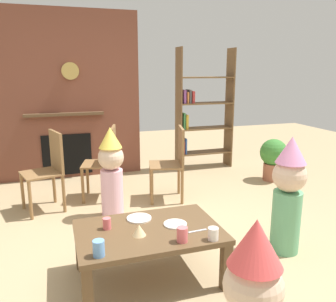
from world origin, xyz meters
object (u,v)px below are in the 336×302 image
Objects in this scene: coffee_table at (149,236)px; dining_chair_left at (49,166)px; child_in_pink at (288,192)px; paper_plate_rear at (175,224)px; paper_cup_near_left at (99,248)px; paper_cup_center at (213,234)px; paper_cup_far_left at (182,234)px; dining_chair_middle at (106,158)px; bookshelf at (201,113)px; dining_chair_right at (174,159)px; paper_plate_front at (139,218)px; child_by_the_chairs at (111,170)px; birthday_cake_slice at (139,230)px; paper_cup_near_right at (107,223)px; potted_plant_tall at (273,157)px.

dining_chair_left reaches higher than coffee_table.
paper_plate_rear is at bearing -0.40° from child_in_pink.
paper_cup_near_left is 1.20× the size of paper_cup_center.
paper_cup_near_left is 1.02× the size of paper_cup_far_left.
dining_chair_middle is (-0.21, 2.09, 0.05)m from paper_cup_far_left.
bookshelf is at bearing 59.82° from coffee_table.
dining_chair_right is at bearing 58.00° from paper_cup_near_left.
dining_chair_left is at bearing 114.91° from paper_plate_front.
child_in_pink is 1.60m from dining_chair_right.
paper_cup_near_left is 0.79m from paper_cup_center.
bookshelf reaches higher than child_in_pink.
dining_chair_left is at bearing -127.53° from child_by_the_chairs.
dining_chair_middle reaches higher than paper_cup_center.
birthday_cake_slice is (-0.09, -0.07, 0.10)m from coffee_table.
paper_cup_near_left is 1.26× the size of paper_cup_near_right.
birthday_cake_slice is at bearing -164.80° from paper_plate_rear.
child_by_the_chairs reaches higher than coffee_table.
dining_chair_right is (0.51, 1.53, 0.10)m from paper_plate_rear.
dining_chair_middle is at bearing -55.77° from child_in_pink.
paper_cup_near_right is at bearing 96.09° from dining_chair_middle.
coffee_table is at bearing -0.00° from child_in_pink.
child_by_the_chairs is at bearing 101.25° from dining_chair_middle.
paper_cup_near_right is at bearing 160.02° from coffee_table.
coffee_table is 10.74× the size of birthday_cake_slice.
dining_chair_left is 1.00× the size of dining_chair_middle.
dining_chair_middle is 0.82m from dining_chair_right.
child_by_the_chairs is (-0.25, 1.50, 0.07)m from paper_cup_far_left.
potted_plant_tall reaches higher than birthday_cake_slice.
paper_cup_far_left is 0.11× the size of child_by_the_chairs.
coffee_table is 10.10× the size of paper_cup_far_left.
paper_cup_near_left is 0.12× the size of dining_chair_right.
paper_cup_near_left is 1.68m from child_in_pink.
paper_cup_near_right is 0.52m from paper_plate_rear.
dining_chair_middle reaches higher than paper_cup_near_right.
birthday_cake_slice is (0.31, 0.20, -0.01)m from paper_cup_near_left.
birthday_cake_slice is 3.07m from potted_plant_tall.
birthday_cake_slice is at bearing 144.98° from paper_cup_far_left.
child_in_pink is 2.56m from dining_chair_left.
child_by_the_chairs reaches higher than dining_chair_right.
paper_plate_front is 1.63m from dining_chair_left.
dining_chair_right is at bearing 72.82° from paper_cup_far_left.
paper_cup_center is 0.65m from paper_plate_front.
paper_cup_far_left reaches higher than paper_plate_rear.
paper_cup_near_right is 0.80× the size of paper_cup_far_left.
birthday_cake_slice is 0.11× the size of dining_chair_middle.
dining_chair_middle is at bearing 80.27° from paper_cup_near_left.
dining_chair_right is 1.49× the size of potted_plant_tall.
bookshelf is at bearing 57.46° from paper_plate_front.
paper_plate_rear is at bearing -139.81° from potted_plant_tall.
paper_plate_front is at bearing 96.96° from coffee_table.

